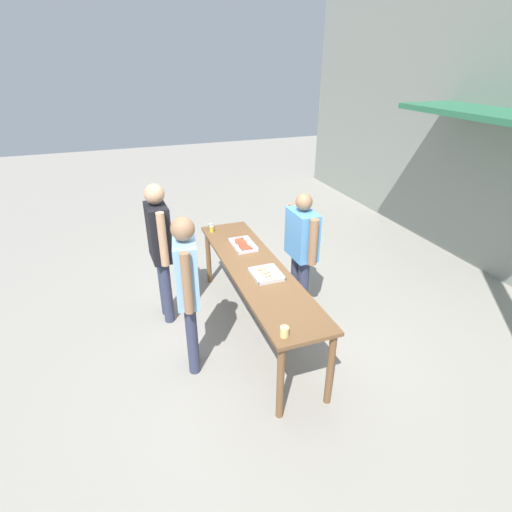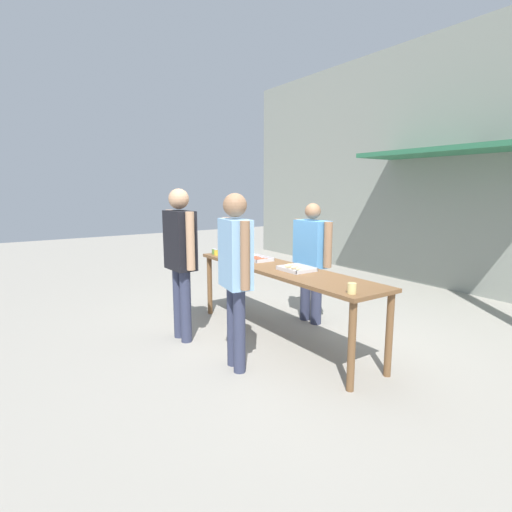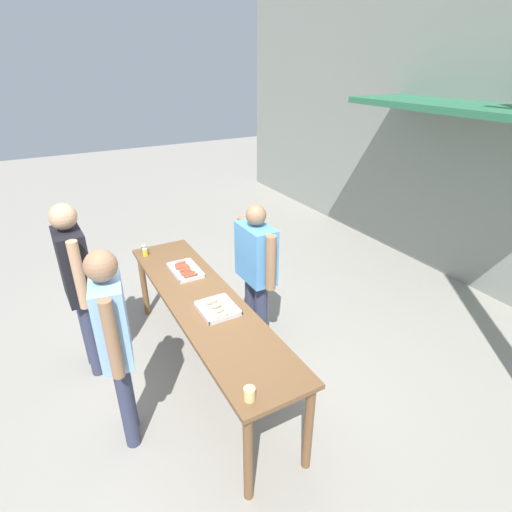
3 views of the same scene
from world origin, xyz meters
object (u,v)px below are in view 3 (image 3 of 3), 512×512
person_customer_holding_hotdog (77,277)px  person_customer_with_cup (114,335)px  food_tray_sausages (186,271)px  condiment_jar_mustard (144,249)px  beer_cup (249,394)px  condiment_jar_ketchup (145,252)px  person_server_behind_table (256,265)px  food_tray_buns (217,308)px

person_customer_holding_hotdog → person_customer_with_cup: size_ratio=1.02×
food_tray_sausages → condiment_jar_mustard: condiment_jar_mustard is taller
beer_cup → condiment_jar_ketchup: bearing=-179.6°
condiment_jar_ketchup → person_customer_with_cup: size_ratio=0.05×
condiment_jar_ketchup → person_customer_with_cup: bearing=-22.1°
person_server_behind_table → person_customer_with_cup: bearing=-68.2°
food_tray_buns → condiment_jar_ketchup: bearing=-169.6°
beer_cup → person_customer_with_cup: size_ratio=0.06×
condiment_jar_ketchup → food_tray_sausages: bearing=23.5°
condiment_jar_mustard → beer_cup: (2.58, 0.01, 0.01)m
food_tray_sausages → food_tray_buns: size_ratio=1.20×
food_tray_sausages → person_server_behind_table: 0.75m
food_tray_buns → food_tray_sausages: bearing=179.8°
food_tray_sausages → beer_cup: (1.89, -0.25, 0.03)m
condiment_jar_mustard → person_customer_with_cup: (1.69, -0.66, 0.14)m
person_customer_with_cup → food_tray_sausages: bearing=-32.8°
food_tray_buns → beer_cup: (1.07, -0.24, 0.03)m
condiment_jar_mustard → person_customer_holding_hotdog: (0.65, -0.79, 0.16)m
condiment_jar_mustard → person_customer_holding_hotdog: 1.03m
food_tray_buns → condiment_jar_mustard: condiment_jar_mustard is taller
food_tray_sausages → person_customer_holding_hotdog: size_ratio=0.25×
food_tray_buns → condiment_jar_mustard: 1.53m
food_tray_sausages → beer_cup: size_ratio=4.55×
person_customer_holding_hotdog → person_server_behind_table: bearing=-104.6°
food_tray_buns → person_customer_with_cup: (0.18, -0.91, 0.16)m
condiment_jar_ketchup → beer_cup: size_ratio=0.89×
person_server_behind_table → person_customer_holding_hotdog: size_ratio=0.90×
beer_cup → person_customer_holding_hotdog: (-1.93, -0.80, 0.15)m
condiment_jar_mustard → condiment_jar_ketchup: bearing=-5.9°
condiment_jar_mustard → condiment_jar_ketchup: 0.09m
food_tray_sausages → food_tray_buns: 0.82m
person_server_behind_table → food_tray_sausages: bearing=-116.8°
person_server_behind_table → person_customer_holding_hotdog: 1.76m
beer_cup → person_customer_holding_hotdog: person_customer_holding_hotdog is taller
condiment_jar_mustard → person_customer_with_cup: 1.82m
person_customer_holding_hotdog → food_tray_buns: bearing=-132.1°
condiment_jar_ketchup → beer_cup: beer_cup is taller
person_customer_holding_hotdog → person_customer_with_cup: person_customer_holding_hotdog is taller
food_tray_buns → beer_cup: bearing=-12.8°
food_tray_sausages → condiment_jar_ketchup: size_ratio=5.08×
food_tray_buns → person_customer_holding_hotdog: person_customer_holding_hotdog is taller
food_tray_sausages → person_server_behind_table: bearing=64.1°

